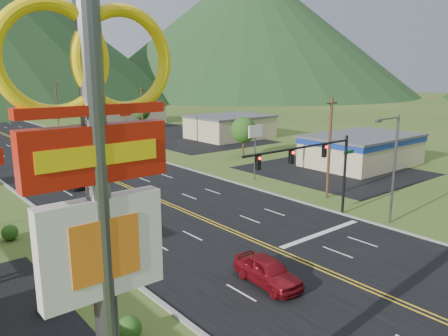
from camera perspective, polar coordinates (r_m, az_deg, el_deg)
pylon_sign at (r=11.18m, az=-16.04°, el=-3.75°), size 4.32×0.60×14.00m
traffic_signal at (r=35.97m, az=11.93°, el=0.96°), size 13.10×0.43×7.00m
streetlight_east at (r=37.66m, az=21.17°, el=0.67°), size 3.28×0.25×9.00m
building_east_near at (r=61.67m, az=17.58°, el=2.48°), size 15.40×10.40×4.10m
building_east_mid at (r=83.00m, az=0.76°, el=5.41°), size 14.40×11.40×4.30m
building_east_far at (r=110.03m, az=-12.81°, el=6.89°), size 16.40×12.40×4.50m
pole_sign_east_a at (r=50.10m, az=4.10°, el=4.07°), size 2.00×0.18×6.40m
pole_sign_east_b at (r=76.38m, az=-12.76°, el=6.68°), size 2.00×0.18×6.40m
tree_east_a at (r=65.05m, az=2.57°, el=4.99°), size 3.84×3.84×5.82m
tree_east_b at (r=98.38m, az=-10.72°, el=7.32°), size 3.84×3.84×5.82m
utility_pole_a at (r=43.88m, az=13.61°, el=2.66°), size 1.60×0.28×10.00m
utility_pole_b at (r=72.20m, az=-10.60°, el=6.52°), size 1.60×0.28×10.00m
utility_pole_c at (r=108.84m, az=-20.98°, el=7.84°), size 1.60×0.28×10.00m
utility_pole_d at (r=147.24m, az=-26.07°, el=8.40°), size 1.60×0.28×10.00m
mountain_ne at (r=250.95m, az=3.25°, el=17.62°), size 180.00×180.00×70.00m
car_red_near at (r=26.54m, az=5.72°, el=-13.30°), size 2.33×4.96×1.64m
car_dark_mid at (r=50.48m, az=-19.07°, el=-1.52°), size 2.08×5.06×1.46m
car_red_far at (r=75.15m, az=-19.78°, el=2.83°), size 1.73×4.46×1.45m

